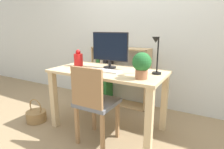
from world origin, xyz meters
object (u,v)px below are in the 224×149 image
at_px(chair, 94,102).
at_px(potted_plant, 142,64).
at_px(bookshelf, 110,76).
at_px(desk_lamp, 156,52).
at_px(monitor, 110,48).
at_px(vase, 78,59).
at_px(basket, 36,115).
at_px(keyboard, 104,70).

bearing_deg(chair, potted_plant, 27.46).
bearing_deg(bookshelf, desk_lamp, -37.94).
relative_size(monitor, potted_plant, 1.86).
height_order(vase, potted_plant, potted_plant).
distance_m(monitor, basket, 1.37).
distance_m(keyboard, chair, 0.40).
bearing_deg(bookshelf, potted_plant, -47.12).
xyz_separation_m(monitor, desk_lamp, (0.60, -0.09, -0.00)).
height_order(keyboard, bookshelf, bookshelf).
bearing_deg(monitor, potted_plant, -29.84).
distance_m(desk_lamp, basket, 1.80).
relative_size(keyboard, vase, 1.84).
bearing_deg(potted_plant, bookshelf, 132.88).
bearing_deg(vase, keyboard, -12.77).
bearing_deg(chair, bookshelf, 117.81).
relative_size(keyboard, chair, 0.45).
distance_m(chair, basket, 1.07).
relative_size(potted_plant, chair, 0.30).
bearing_deg(keyboard, potted_plant, -12.23).
height_order(vase, bookshelf, vase).
bearing_deg(keyboard, desk_lamp, 10.04).
height_order(desk_lamp, potted_plant, desk_lamp).
relative_size(keyboard, desk_lamp, 0.98).
height_order(desk_lamp, basket, desk_lamp).
height_order(chair, basket, chair).
bearing_deg(monitor, chair, -80.37).
height_order(monitor, bookshelf, monitor).
distance_m(keyboard, bookshelf, 1.01).
relative_size(chair, basket, 2.73).
bearing_deg(vase, monitor, 12.28).
bearing_deg(basket, monitor, 26.59).
bearing_deg(bookshelf, monitor, -60.67).
height_order(monitor, keyboard, monitor).
xyz_separation_m(monitor, potted_plant, (0.53, -0.30, -0.10)).
relative_size(potted_plant, bookshelf, 0.27).
bearing_deg(keyboard, chair, -80.15).
bearing_deg(keyboard, vase, 167.23).
bearing_deg(monitor, bookshelf, 119.33).
bearing_deg(basket, bookshelf, 64.97).
bearing_deg(chair, basket, -175.44).
relative_size(bookshelf, basket, 2.97).
xyz_separation_m(vase, chair, (0.50, -0.39, -0.36)).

